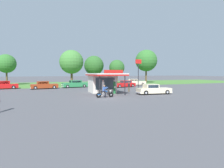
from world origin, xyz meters
TOP-DOWN VIEW (x-y plane):
  - ground_plane at (0.00, 0.00)m, footprint 300.00×300.00m
  - grass_verge_strip at (0.00, 30.00)m, footprint 120.00×24.00m
  - service_station_kiosk at (1.32, 5.71)m, footprint 4.54×7.09m
  - gas_pump_nearside at (0.45, 2.87)m, footprint 0.44×0.44m
  - gas_pump_offside at (2.19, 2.87)m, footprint 0.44×0.44m
  - motorcycle_with_rider at (-0.24, 0.15)m, footprint 2.30×0.70m
  - featured_classic_sedan at (7.62, 1.09)m, footprint 5.28×2.36m
  - parked_car_back_row_far_left at (14.02, 18.82)m, footprint 5.67×3.08m
  - parked_car_back_row_right at (-1.26, 17.09)m, footprint 5.65×2.48m
  - parked_car_second_row_spare at (-14.93, 18.28)m, footprint 5.82×3.04m
  - parked_car_back_row_centre_left at (8.99, 14.15)m, footprint 5.52×2.76m
  - parked_car_back_row_centre_right at (-7.43, 16.02)m, footprint 5.36×2.46m
  - bystander_admiring_sedan at (5.76, 5.37)m, footprint 0.34×0.34m
  - tree_oak_far_left at (12.20, 26.30)m, footprint 4.45×4.45m
  - tree_oak_distant_spare at (-0.48, 26.71)m, footprint 6.25×6.25m
  - tree_oak_left at (22.34, 26.89)m, footprint 6.71×6.71m
  - tree_oak_far_right at (-16.20, 30.50)m, footprint 4.71×4.71m
  - tree_oak_right at (6.50, 30.66)m, footprint 5.83×5.83m
  - roadside_pole_sign at (7.69, 5.70)m, footprint 1.10×0.12m

SIDE VIEW (x-z plane):
  - ground_plane at x=0.00m, z-range 0.00..0.00m
  - grass_verge_strip at x=0.00m, z-range 0.00..0.01m
  - motorcycle_with_rider at x=-0.24m, z-range -0.14..1.44m
  - parked_car_back_row_centre_left at x=8.99m, z-range -0.06..1.37m
  - featured_classic_sedan at x=7.62m, z-range -0.08..1.40m
  - parked_car_back_row_centre_right at x=-7.43m, z-range -0.07..1.43m
  - parked_car_second_row_spare at x=-14.93m, z-range -0.08..1.49m
  - parked_car_back_row_right at x=-1.26m, z-range -0.05..1.48m
  - parked_car_back_row_far_left at x=14.02m, z-range -0.06..1.51m
  - bystander_admiring_sedan at x=5.76m, z-range 0.03..1.56m
  - gas_pump_nearside at x=0.45m, z-range -0.08..2.02m
  - gas_pump_offside at x=2.19m, z-range -0.08..2.02m
  - service_station_kiosk at x=1.32m, z-range 0.03..3.53m
  - roadside_pole_sign at x=7.69m, z-range 0.94..6.33m
  - tree_oak_far_left at x=12.20m, z-range 1.15..8.04m
  - tree_oak_right at x=6.50m, z-range 1.09..9.33m
  - tree_oak_far_right at x=-16.20m, z-range 1.47..9.29m
  - tree_oak_distant_spare at x=-0.48m, z-range 1.34..10.47m
  - tree_oak_left at x=22.34m, z-range 1.78..12.08m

